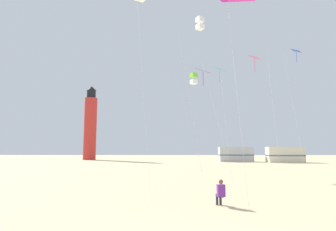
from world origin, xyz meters
TOP-DOWN VIEW (x-y plane):
  - kite_flyer_standing at (1.77, 6.42)m, footprint 0.37×0.53m
  - kite_diamond_blue at (12.81, 21.67)m, footprint 1.84×1.84m
  - kite_box_lime at (2.12, 21.86)m, footprint 2.48×2.29m
  - kite_diamond_cyan at (3.96, 17.27)m, footprint 1.37×1.37m
  - kite_diamond_rainbow at (6.68, 15.84)m, footprint 2.49×2.49m
  - kite_diamond_violet at (2.21, 14.55)m, footprint 2.70×2.70m
  - kite_box_white at (2.39, 18.00)m, footprint 2.52×2.52m
  - lighthouse_distant at (-18.21, 56.12)m, footprint 2.80×2.80m
  - rv_van_silver at (12.53, 47.57)m, footprint 6.44×2.35m
  - rv_van_cream at (20.73, 44.38)m, footprint 6.52×2.58m

SIDE VIEW (x-z plane):
  - kite_flyer_standing at x=1.77m, z-range 0.03..1.19m
  - rv_van_silver at x=12.53m, z-range -0.01..2.79m
  - rv_van_cream at x=20.73m, z-range -0.01..2.79m
  - lighthouse_distant at x=-18.21m, z-range -0.56..16.24m
  - kite_diamond_violet at x=2.21m, z-range 3.80..12.50m
  - kite_diamond_cyan at x=3.96m, z-range 4.22..13.83m
  - kite_diamond_rainbow at x=6.68m, z-range 4.45..14.64m
  - kite_box_lime at x=2.12m, z-range 4.56..14.87m
  - kite_diamond_blue at x=12.81m, z-range 5.59..18.48m
  - kite_box_white at x=2.39m, z-range 6.64..21.16m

